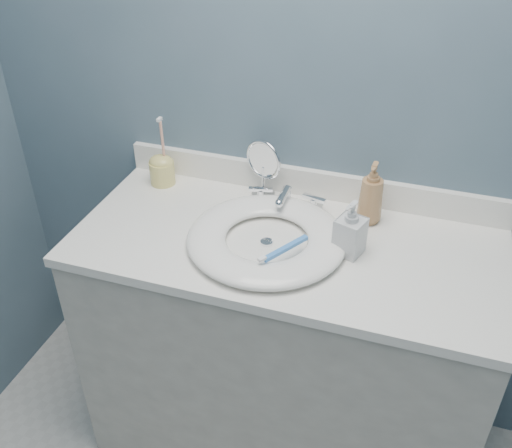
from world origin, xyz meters
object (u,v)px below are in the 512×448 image
at_px(soap_bottle_amber, 371,193).
at_px(toothbrush_holder, 162,168).
at_px(makeup_mirror, 263,166).
at_px(soap_bottle_clear, 351,228).

bearing_deg(soap_bottle_amber, toothbrush_holder, -177.30).
relative_size(soap_bottle_amber, toothbrush_holder, 0.82).
relative_size(makeup_mirror, soap_bottle_clear, 1.20).
relative_size(soap_bottle_clear, toothbrush_holder, 0.68).
xyz_separation_m(soap_bottle_clear, toothbrush_holder, (-0.65, 0.18, -0.03)).
relative_size(soap_bottle_amber, soap_bottle_clear, 1.20).
height_order(makeup_mirror, soap_bottle_amber, same).
height_order(soap_bottle_clear, toothbrush_holder, toothbrush_holder).
bearing_deg(makeup_mirror, soap_bottle_amber, 13.32).
height_order(soap_bottle_amber, soap_bottle_clear, soap_bottle_amber).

